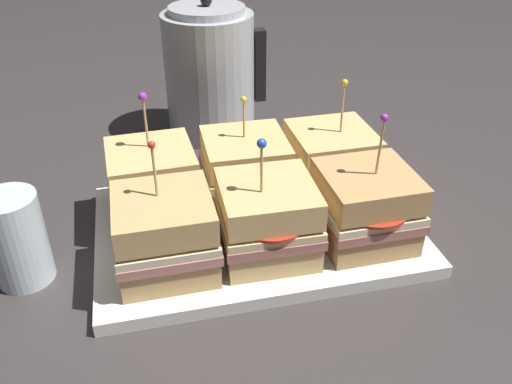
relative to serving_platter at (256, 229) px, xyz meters
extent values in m
plane|color=#383333|center=(0.00, 0.00, -0.01)|extent=(6.00, 6.00, 0.00)
cube|color=white|center=(0.00, 0.00, 0.00)|extent=(0.43, 0.29, 0.01)
cube|color=white|center=(0.00, 0.00, 0.01)|extent=(0.43, 0.29, 0.01)
cube|color=tan|center=(-0.13, -0.06, 0.03)|extent=(0.12, 0.12, 0.04)
cube|color=tan|center=(-0.13, -0.06, 0.05)|extent=(0.12, 0.12, 0.01)
cube|color=beige|center=(-0.13, -0.06, 0.06)|extent=(0.12, 0.12, 0.01)
cylinder|color=red|center=(-0.13, -0.08, 0.07)|extent=(0.07, 0.07, 0.00)
cube|color=tan|center=(-0.13, -0.06, 0.09)|extent=(0.12, 0.12, 0.04)
cylinder|color=tan|center=(-0.13, -0.05, 0.13)|extent=(0.00, 0.01, 0.08)
sphere|color=red|center=(-0.13, -0.05, 0.17)|extent=(0.01, 0.01, 0.01)
cube|color=tan|center=(0.00, -0.06, 0.03)|extent=(0.12, 0.12, 0.04)
cube|color=#B26B60|center=(0.00, -0.06, 0.05)|extent=(0.12, 0.12, 0.01)
cube|color=beige|center=(0.00, -0.06, 0.06)|extent=(0.12, 0.12, 0.01)
cylinder|color=red|center=(0.00, -0.08, 0.07)|extent=(0.09, 0.09, 0.00)
cube|color=#E0B771|center=(0.00, -0.06, 0.09)|extent=(0.12, 0.12, 0.04)
cylinder|color=tan|center=(-0.01, -0.07, 0.13)|extent=(0.00, 0.00, 0.07)
sphere|color=blue|center=(-0.01, -0.07, 0.17)|extent=(0.01, 0.01, 0.01)
cube|color=tan|center=(0.13, -0.06, 0.03)|extent=(0.12, 0.12, 0.04)
cube|color=#B26B60|center=(0.13, -0.06, 0.05)|extent=(0.12, 0.12, 0.01)
cube|color=beige|center=(0.13, -0.06, 0.06)|extent=(0.12, 0.12, 0.01)
cylinder|color=red|center=(0.13, -0.08, 0.07)|extent=(0.09, 0.09, 0.00)
cube|color=tan|center=(0.13, -0.06, 0.09)|extent=(0.12, 0.12, 0.04)
cylinder|color=tan|center=(0.14, -0.07, 0.14)|extent=(0.00, 0.01, 0.09)
sphere|color=purple|center=(0.14, -0.07, 0.18)|extent=(0.01, 0.01, 0.01)
cube|color=tan|center=(-0.13, 0.06, 0.03)|extent=(0.12, 0.12, 0.04)
cube|color=tan|center=(-0.13, 0.06, 0.05)|extent=(0.13, 0.13, 0.01)
cube|color=beige|center=(-0.13, 0.06, 0.06)|extent=(0.12, 0.12, 0.01)
cylinder|color=red|center=(-0.13, 0.04, 0.07)|extent=(0.07, 0.07, 0.00)
cube|color=#E0B771|center=(-0.13, 0.06, 0.09)|extent=(0.12, 0.12, 0.04)
cylinder|color=tan|center=(-0.13, 0.07, 0.14)|extent=(0.00, 0.01, 0.08)
sphere|color=purple|center=(-0.13, 0.07, 0.18)|extent=(0.01, 0.01, 0.01)
cube|color=tan|center=(0.00, 0.07, 0.03)|extent=(0.12, 0.12, 0.04)
cube|color=tan|center=(0.00, 0.07, 0.05)|extent=(0.12, 0.12, 0.01)
cube|color=beige|center=(0.00, 0.07, 0.06)|extent=(0.12, 0.12, 0.01)
cylinder|color=red|center=(0.00, 0.05, 0.07)|extent=(0.07, 0.07, 0.00)
cube|color=#E0B771|center=(0.00, 0.07, 0.09)|extent=(0.12, 0.12, 0.04)
cylinder|color=tan|center=(0.00, 0.07, 0.13)|extent=(0.00, 0.00, 0.07)
sphere|color=yellow|center=(0.00, 0.07, 0.16)|extent=(0.01, 0.01, 0.01)
cube|color=tan|center=(0.13, 0.06, 0.03)|extent=(0.12, 0.12, 0.04)
cube|color=tan|center=(0.13, 0.06, 0.05)|extent=(0.12, 0.12, 0.01)
cube|color=beige|center=(0.13, 0.06, 0.06)|extent=(0.12, 0.12, 0.01)
cylinder|color=red|center=(0.13, 0.04, 0.07)|extent=(0.08, 0.08, 0.00)
cube|color=#E0B771|center=(0.13, 0.06, 0.09)|extent=(0.12, 0.12, 0.04)
cylinder|color=tan|center=(0.14, 0.06, 0.14)|extent=(0.00, 0.01, 0.08)
sphere|color=yellow|center=(0.14, 0.06, 0.18)|extent=(0.01, 0.01, 0.01)
cylinder|color=#B7BABF|center=(-0.01, 0.34, 0.10)|extent=(0.16, 0.16, 0.22)
cylinder|color=#B7BABF|center=(-0.01, 0.34, 0.22)|extent=(0.13, 0.13, 0.01)
sphere|color=black|center=(-0.01, 0.34, 0.23)|extent=(0.02, 0.02, 0.02)
cube|color=black|center=(0.09, 0.34, 0.11)|extent=(0.02, 0.02, 0.13)
cylinder|color=silver|center=(-0.30, -0.02, 0.05)|extent=(0.07, 0.07, 0.12)
camera|label=1|loc=(-0.14, -0.59, 0.44)|focal=38.00mm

